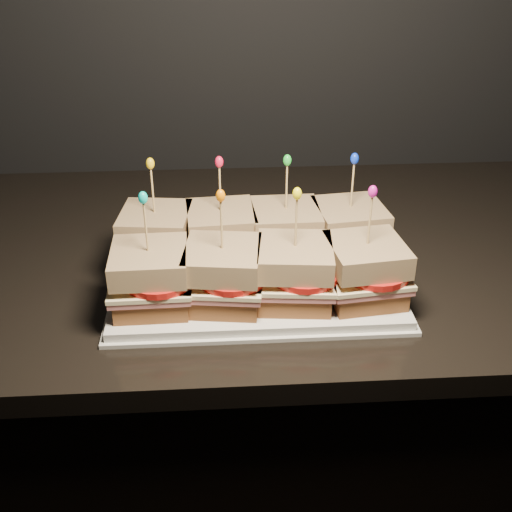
{
  "coord_description": "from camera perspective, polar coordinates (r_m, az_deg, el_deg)",
  "views": [
    {
      "loc": [
        0.33,
        0.74,
        1.41
      ],
      "look_at": [
        0.38,
        1.53,
        0.96
      ],
      "focal_mm": 45.0,
      "sensor_mm": 36.0,
      "label": 1
    }
  ],
  "objects": [
    {
      "name": "sandwich_1_frill",
      "position": [
        0.91,
        -3.29,
        8.36
      ],
      "size": [
        0.01,
        0.01,
        0.02
      ],
      "primitive_type": "ellipsoid",
      "color": "red",
      "rests_on": "sandwich_1_pick"
    },
    {
      "name": "sandwich_7_bread_bot",
      "position": [
        0.9,
        9.51,
        -2.84
      ],
      "size": [
        0.11,
        0.11,
        0.03
      ],
      "primitive_type": "cube",
      "rotation": [
        0.0,
        0.0,
        0.12
      ],
      "color": "#5D3016",
      "rests_on": "platter"
    },
    {
      "name": "sandwich_1_ham",
      "position": [
        0.96,
        -3.08,
        1.28
      ],
      "size": [
        0.11,
        0.11,
        0.01
      ],
      "primitive_type": "cube",
      "rotation": [
        0.0,
        0.0,
        0.07
      ],
      "color": "#C65C5A",
      "rests_on": "sandwich_1_bread_bot"
    },
    {
      "name": "sandwich_1_bread_bot",
      "position": [
        0.97,
        -3.05,
        0.38
      ],
      "size": [
        0.1,
        0.1,
        0.03
      ],
      "primitive_type": "cube",
      "rotation": [
        0.0,
        0.0,
        0.07
      ],
      "color": "#5D3016",
      "rests_on": "platter"
    },
    {
      "name": "sandwich_4_tomato",
      "position": [
        0.86,
        -8.6,
        -1.91
      ],
      "size": [
        0.1,
        0.1,
        0.01
      ],
      "primitive_type": "cylinder",
      "color": "red",
      "rests_on": "sandwich_4_cheese"
    },
    {
      "name": "sandwich_1_pick",
      "position": [
        0.93,
        -3.21,
        5.77
      ],
      "size": [
        0.0,
        0.0,
        0.09
      ],
      "primitive_type": "cylinder",
      "color": "tan",
      "rests_on": "sandwich_1_bread_top"
    },
    {
      "name": "cabinet",
      "position": [
        1.35,
        -0.25,
        -16.76
      ],
      "size": [
        2.12,
        0.65,
        0.87
      ],
      "primitive_type": "cube",
      "color": "black",
      "rests_on": "ground"
    },
    {
      "name": "sandwich_5_ham",
      "position": [
        0.86,
        -2.94,
        -2.35
      ],
      "size": [
        0.12,
        0.12,
        0.01
      ],
      "primitive_type": "cube",
      "rotation": [
        0.0,
        0.0,
        -0.13
      ],
      "color": "#C65C5A",
      "rests_on": "sandwich_5_bread_bot"
    },
    {
      "name": "sandwich_6_pick",
      "position": [
        0.83,
        3.58,
        2.72
      ],
      "size": [
        0.0,
        0.0,
        0.09
      ],
      "primitive_type": "cylinder",
      "color": "tan",
      "rests_on": "sandwich_6_bread_top"
    },
    {
      "name": "granite_slab",
      "position": [
        1.06,
        -0.3,
        0.23
      ],
      "size": [
        2.16,
        0.69,
        0.03
      ],
      "primitive_type": "cube",
      "color": "black",
      "rests_on": "cabinet"
    },
    {
      "name": "sandwich_2_frill",
      "position": [
        0.92,
        2.8,
        8.51
      ],
      "size": [
        0.01,
        0.01,
        0.02
      ],
      "primitive_type": "ellipsoid",
      "color": "green",
      "rests_on": "sandwich_2_pick"
    },
    {
      "name": "platter_rim",
      "position": [
        0.94,
        0.0,
        -2.76
      ],
      "size": [
        0.42,
        0.26,
        0.01
      ],
      "primitive_type": "cube",
      "color": "silver",
      "rests_on": "granite_slab"
    },
    {
      "name": "sandwich_2_bread_bot",
      "position": [
        0.98,
        2.59,
        0.56
      ],
      "size": [
        0.1,
        0.1,
        0.03
      ],
      "primitive_type": "cube",
      "rotation": [
        0.0,
        0.0,
        0.01
      ],
      "color": "#5D3016",
      "rests_on": "platter"
    },
    {
      "name": "sandwich_3_pick",
      "position": [
        0.95,
        8.55,
        6.02
      ],
      "size": [
        0.0,
        0.0,
        0.09
      ],
      "primitive_type": "cylinder",
      "color": "tan",
      "rests_on": "sandwich_3_bread_top"
    },
    {
      "name": "sandwich_0_bread_top",
      "position": [
        0.95,
        -8.94,
        2.98
      ],
      "size": [
        0.11,
        0.11,
        0.03
      ],
      "primitive_type": "cube",
      "rotation": [
        0.0,
        0.0,
        -0.11
      ],
      "color": "#603812",
      "rests_on": "sandwich_0_tomato"
    },
    {
      "name": "sandwich_7_pick",
      "position": [
        0.85,
        10.06,
        2.88
      ],
      "size": [
        0.0,
        0.0,
        0.09
      ],
      "primitive_type": "cylinder",
      "color": "tan",
      "rests_on": "sandwich_7_bread_top"
    },
    {
      "name": "sandwich_6_ham",
      "position": [
        0.87,
        3.41,
        -2.13
      ],
      "size": [
        0.12,
        0.11,
        0.01
      ],
      "primitive_type": "cube",
      "rotation": [
        0.0,
        0.0,
        -0.1
      ],
      "color": "#C65C5A",
      "rests_on": "sandwich_6_bread_bot"
    },
    {
      "name": "sandwich_4_pick",
      "position": [
        0.83,
        -9.75,
        2.29
      ],
      "size": [
        0.0,
        0.0,
        0.09
      ],
      "primitive_type": "cylinder",
      "color": "tan",
      "rests_on": "sandwich_4_bread_top"
    },
    {
      "name": "sandwich_0_tomato",
      "position": [
        0.95,
        -8.15,
        1.71
      ],
      "size": [
        0.1,
        0.1,
        0.01
      ],
      "primitive_type": "cylinder",
      "color": "red",
      "rests_on": "sandwich_0_cheese"
    },
    {
      "name": "sandwich_4_ham",
      "position": [
        0.87,
        -9.29,
        -2.54
      ],
      "size": [
        0.11,
        0.1,
        0.01
      ],
      "primitive_type": "cube",
      "rotation": [
        0.0,
        0.0,
        0.02
      ],
      "color": "#C65C5A",
      "rests_on": "sandwich_4_bread_bot"
    },
    {
      "name": "sandwich_7_bread_top",
      "position": [
        0.87,
        9.79,
        0.12
      ],
      "size": [
        0.11,
        0.11,
        0.03
      ],
      "primitive_type": "cube",
      "rotation": [
        0.0,
        0.0,
        0.12
      ],
      "color": "#603812",
      "rests_on": "sandwich_7_tomato"
    },
    {
      "name": "sandwich_3_ham",
      "position": [
        0.98,
        8.2,
        1.62
      ],
      "size": [
        0.12,
        0.11,
        0.01
      ],
      "primitive_type": "cube",
      "rotation": [
        0.0,
        0.0,
        0.12
      ],
      "color": "#C65C5A",
      "rests_on": "sandwich_3_bread_bot"
    },
    {
      "name": "sandwich_3_tomato",
      "position": [
        0.97,
        9.02,
        2.22
      ],
      "size": [
        0.1,
        0.1,
        0.01
      ],
      "primitive_type": "cylinder",
      "color": "red",
      "rests_on": "sandwich_3_cheese"
    },
    {
      "name": "sandwich_7_ham",
      "position": [
        0.89,
        9.6,
        -1.89
      ],
      "size": [
        0.12,
        0.11,
        0.01
      ],
      "primitive_type": "cube",
      "rotation": [
        0.0,
        0.0,
        0.12
      ],
      "color": "#C65C5A",
      "rests_on": "sandwich_7_bread_bot"
    },
    {
      "name": "sandwich_3_frill",
      "position": [
        0.93,
        8.76,
        8.56
      ],
      "size": [
        0.01,
        0.01,
        0.02
      ],
      "primitive_type": "ellipsoid",
      "color": "#0E33DA",
      "rests_on": "sandwich_3_pick"
    },
    {
      "name": "sandwich_4_frill",
      "position": [
        0.81,
        -10.02,
        5.12
      ],
      "size": [
        0.01,
        0.01,
        0.02
      ],
      "primitive_type": "ellipsoid",
      "color": "#06BBAB",
      "rests_on": "sandwich_4_pick"
    },
    {
      "name": "sandwich_2_bread_top",
      "position": [
        0.95,
        2.66,
        3.35
      ],
      "size": [
        0.1,
        0.1,
        0.03
      ],
      "primitive_type": "cube",
      "rotation": [
        0.0,
        0.0,
        0.01
      ],
      "color": "#603812",
      "rests_on": "sandwich_2_tomato"
    },
    {
      "name": "sandwich_2_tomato",
      "position": [
        0.96,
        3.39,
        2.07
      ],
      "size": [
        0.1,
        0.1,
        0.01
      ],
      "primitive_type": "cylinder",
      "color": "red",
      "rests_on": "sandwich_2_cheese"
    },
    {
      "name": "sandwich_2_pick",
      "position": [
        0.93,
        2.73,
        5.93
      ],
      "size": [
        0.0,
        0.0,
        0.09
      ],
      "primitive_type": "cylinder",
      "color": "tan",
      "rests_on": "sandwich_2_bread_top"
    },
    {
      "name": "sandwich_5_cheese",
      "position": [
        0.86,
        -2.95,
        -1.95
      ],
      "size": [
        0.12,
        0.12,
        0.01
      ],
      "primitive_type": "cube",
      "rotation": [
        0.0,
        0.0,
        -0.13
      ],
      "color": "beige",
      "rests_on": "sandwich_5_ham"
    },
    {
      "name": "sandwich_3_cheese",
      "position": [
        0.98,
        8.23,
        1.98
      ],
      "size": [
        0.12,
        0.12,
        0.01
      ],
      "primitive_type": "cube",
      "rotation": [
        0.0,
        0.0,
        0.12
      ],
      "color": "beige",
      "rests_on": "sandwich_3_ham"
    },
    {
      "name": "sandwich_1_cheese",
      "position": [
        0.96,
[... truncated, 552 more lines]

